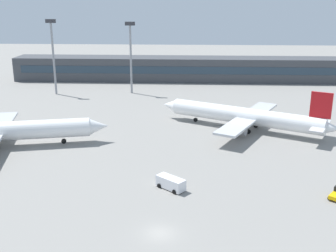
{
  "coord_description": "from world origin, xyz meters",
  "views": [
    {
      "loc": [
        3.56,
        -49.51,
        30.82
      ],
      "look_at": [
        -0.79,
        40.0,
        3.0
      ],
      "focal_mm": 44.11,
      "sensor_mm": 36.0,
      "label": 1
    }
  ],
  "objects": [
    {
      "name": "terminal_building",
      "position": [
        0.0,
        110.39,
        4.5
      ],
      "size": [
        126.77,
        12.13,
        9.0
      ],
      "color": "#3F4247",
      "rests_on": "ground_plane"
    },
    {
      "name": "floodlight_tower_east",
      "position": [
        -15.43,
        87.05,
        13.76
      ],
      "size": [
        3.2,
        0.8,
        23.57
      ],
      "color": "gray",
      "rests_on": "ground_plane"
    },
    {
      "name": "service_van_white",
      "position": [
        0.96,
        13.83,
        1.11
      ],
      "size": [
        5.28,
        4.86,
        2.08
      ],
      "color": "white",
      "rests_on": "ground_plane"
    },
    {
      "name": "ground_plane",
      "position": [
        0.0,
        40.0,
        0.0
      ],
      "size": [
        400.0,
        400.0,
        0.0
      ],
      "primitive_type": "plane",
      "color": "gray"
    },
    {
      "name": "airplane_mid",
      "position": [
        17.26,
        47.89,
        3.43
      ],
      "size": [
        41.92,
        30.35,
        11.24
      ],
      "color": "white",
      "rests_on": "ground_plane"
    },
    {
      "name": "floodlight_tower_west",
      "position": [
        -40.55,
        84.18,
        14.23
      ],
      "size": [
        3.2,
        0.8,
        24.46
      ],
      "color": "gray",
      "rests_on": "ground_plane"
    }
  ]
}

